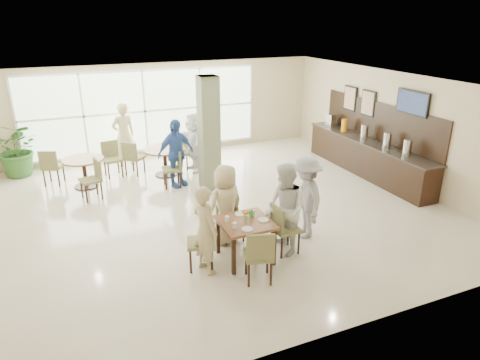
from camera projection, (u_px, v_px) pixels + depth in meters
name	position (u px, v px, depth m)	size (l,w,h in m)	color
ground	(211.00, 209.00, 9.69)	(10.00, 10.00, 0.00)	beige
room_shell	(209.00, 136.00, 9.08)	(10.00, 10.00, 10.00)	white
window_bank	(145.00, 111.00, 12.83)	(7.00, 0.04, 7.00)	silver
column	(209.00, 134.00, 10.36)	(0.45, 0.45, 2.80)	#6C7B56
main_table	(245.00, 226.00, 7.48)	(0.90, 0.90, 0.75)	brown
round_table_left	(84.00, 166.00, 10.75)	(1.02, 1.02, 0.75)	brown
round_table_right	(165.00, 155.00, 11.54)	(1.13, 1.13, 0.75)	brown
chairs_main_table	(244.00, 235.00, 7.56)	(2.10, 1.97, 0.95)	brown
chairs_table_left	(86.00, 168.00, 10.83)	(2.04, 1.94, 0.95)	brown
chairs_table_right	(164.00, 159.00, 11.51)	(2.09, 1.85, 0.95)	brown
tabletop_clutter	(245.00, 218.00, 7.43)	(0.74, 0.78, 0.21)	white
buffet_counter	(367.00, 155.00, 11.64)	(0.64, 4.70, 1.95)	black
wall_tv	(413.00, 103.00, 10.20)	(0.06, 1.00, 0.58)	black
framed_art_a	(368.00, 103.00, 11.69)	(0.05, 0.55, 0.70)	black
framed_art_b	(350.00, 98.00, 12.37)	(0.05, 0.55, 0.70)	black
potted_plant	(18.00, 149.00, 11.46)	(1.34, 1.34, 1.49)	#306127
teen_left	(205.00, 230.00, 7.09)	(0.57, 0.37, 1.56)	tan
teen_far	(226.00, 204.00, 8.04)	(0.76, 0.42, 1.56)	tan
teen_right	(285.00, 210.00, 7.65)	(0.83, 0.65, 1.71)	white
teen_standing	(305.00, 197.00, 8.24)	(1.07, 0.61, 1.66)	#9D9D9F
adult_a	(176.00, 153.00, 10.70)	(1.02, 0.58, 1.74)	#385EA9
adult_b	(194.00, 142.00, 11.81)	(1.52, 0.66, 1.64)	white
adult_standing	(124.00, 135.00, 12.16)	(0.67, 0.44, 1.84)	tan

